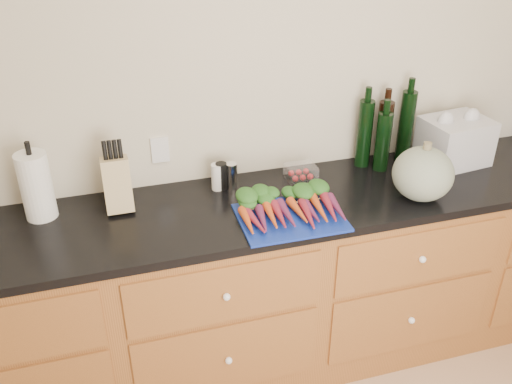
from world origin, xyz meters
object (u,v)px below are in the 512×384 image
object	(u,v)px
carrots	(288,207)
paper_towel	(36,186)
cutting_board	(291,218)
squash	(423,174)
tomato_box	(301,172)
knife_block	(117,184)

from	to	relation	value
carrots	paper_towel	bearing A→B (deg)	164.59
cutting_board	paper_towel	world-z (taller)	paper_towel
cutting_board	squash	size ratio (longest dim) A/B	1.63
paper_towel	tomato_box	distance (m)	1.19
knife_block	cutting_board	bearing A→B (deg)	-23.58
carrots	paper_towel	distance (m)	1.06
carrots	tomato_box	size ratio (longest dim) A/B	3.00
carrots	tomato_box	bearing A→B (deg)	59.86
carrots	tomato_box	xyz separation A→B (m)	(0.17, 0.29, -0.00)
paper_towel	squash	bearing A→B (deg)	-10.99
tomato_box	cutting_board	bearing A→B (deg)	-116.96
cutting_board	tomato_box	distance (m)	0.37
cutting_board	knife_block	distance (m)	0.76
carrots	paper_towel	xyz separation A→B (m)	(-1.01, 0.28, 0.11)
knife_block	tomato_box	bearing A→B (deg)	2.01
squash	paper_towel	distance (m)	1.66
carrots	knife_block	bearing A→B (deg)	159.35
carrots	squash	size ratio (longest dim) A/B	1.57
paper_towel	knife_block	xyz separation A→B (m)	(0.33, -0.02, -0.03)
squash	paper_towel	xyz separation A→B (m)	(-1.63, 0.32, 0.03)
knife_block	paper_towel	bearing A→B (deg)	176.48
knife_block	carrots	bearing A→B (deg)	-20.65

